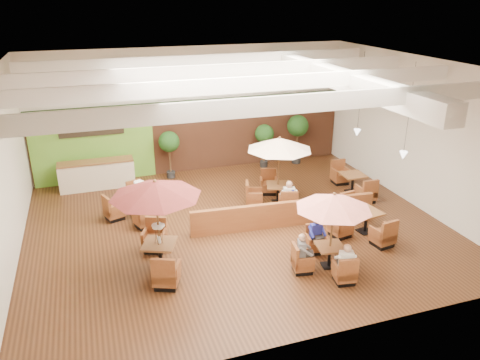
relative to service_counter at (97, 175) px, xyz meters
name	(u,v)px	position (x,y,z in m)	size (l,w,h in m)	color
room	(232,116)	(4.65, -3.88, 3.05)	(14.04, 14.00, 5.52)	#381E0F
service_counter	(97,175)	(0.00, 0.00, 0.00)	(3.00, 0.75, 1.18)	beige
booth_divider	(285,214)	(5.99, -5.62, -0.13)	(6.58, 0.18, 0.91)	brown
table_0	(156,202)	(1.47, -6.88, 1.53)	(2.59, 2.93, 2.80)	brown
table_1	(331,214)	(6.16, -8.42, 1.15)	(2.30, 2.40, 2.39)	brown
table_2	(277,156)	(6.45, -3.76, 1.34)	(2.61, 2.76, 2.67)	brown
table_3	(134,205)	(1.12, -3.21, -0.13)	(1.87, 2.67, 1.52)	brown
table_4	(358,223)	(8.14, -6.89, -0.22)	(1.83, 2.67, 0.97)	brown
table_5	(353,183)	(9.80, -3.75, -0.20)	(0.92, 2.65, 0.99)	brown
topiary_0	(169,144)	(3.10, 0.20, 0.98)	(0.90, 0.90, 2.09)	black
topiary_1	(264,136)	(7.47, 0.20, 0.92)	(0.87, 0.87, 2.02)	black
topiary_2	(298,128)	(9.13, 0.20, 1.14)	(1.00, 1.00, 2.32)	black
diner_0	(346,259)	(6.21, -9.29, 0.17)	(0.42, 0.37, 0.77)	white
diner_1	(317,231)	(6.21, -7.55, 0.14)	(0.34, 0.27, 0.71)	#252DA1
diner_2	(303,249)	(5.34, -8.42, 0.16)	(0.38, 0.42, 0.76)	slate
diner_3	(289,195)	(6.52, -4.74, 0.17)	(0.43, 0.41, 0.78)	#252DA1
diner_4	(289,194)	(6.52, -4.74, 0.19)	(0.45, 0.40, 0.84)	white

